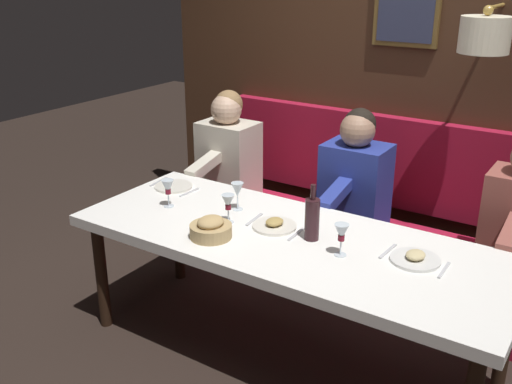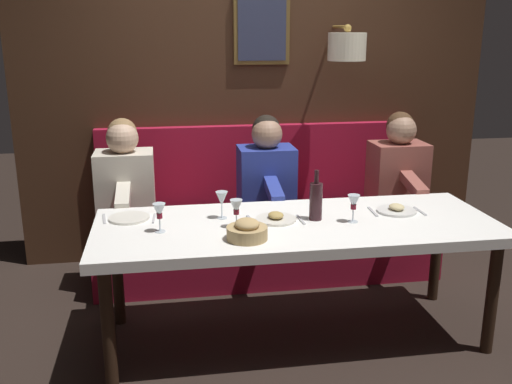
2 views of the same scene
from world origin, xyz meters
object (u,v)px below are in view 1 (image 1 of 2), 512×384
object	(u,v)px
dining_table	(288,247)
wine_glass_1	(228,203)
wine_bottle	(312,218)
bread_bowl	(211,229)
wine_glass_3	(237,191)
diner_near	(355,174)
wine_glass_2	(168,188)
wine_glass_0	(341,234)
diner_middle	(228,149)

from	to	relation	value
dining_table	wine_glass_1	distance (m)	0.40
wine_bottle	bread_bowl	distance (m)	0.53
dining_table	wine_glass_3	distance (m)	0.48
diner_near	wine_glass_1	world-z (taller)	diner_near
wine_glass_3	wine_bottle	distance (m)	0.55
wine_glass_1	wine_bottle	bearing A→B (deg)	-81.94
wine_glass_2	diner_near	bearing A→B (deg)	-39.75
bread_bowl	wine_glass_0	bearing A→B (deg)	-74.02
diner_middle	wine_glass_1	xyz separation A→B (m)	(-0.92, -0.66, 0.04)
wine_glass_0	wine_glass_1	distance (m)	0.68
diner_near	wine_bottle	distance (m)	0.86
wine_glass_1	wine_glass_0	bearing A→B (deg)	-91.07
dining_table	wine_bottle	xyz separation A→B (m)	(0.03, -0.12, 0.18)
dining_table	diner_middle	xyz separation A→B (m)	(0.88, 1.02, 0.14)
wine_bottle	wine_glass_2	bearing A→B (deg)	94.54
wine_bottle	dining_table	bearing A→B (deg)	105.88
wine_glass_0	wine_bottle	bearing A→B (deg)	68.32
diner_near	wine_glass_2	size ratio (longest dim) A/B	4.82
diner_near	bread_bowl	xyz separation A→B (m)	(-1.11, 0.31, -0.03)
wine_glass_0	wine_glass_1	bearing A→B (deg)	88.93
diner_near	wine_bottle	bearing A→B (deg)	-170.50
diner_near	bread_bowl	bearing A→B (deg)	164.66
diner_middle	wine_glass_0	distance (m)	1.64
wine_bottle	bread_bowl	xyz separation A→B (m)	(-0.27, 0.45, -0.07)
diner_near	wine_glass_2	distance (m)	1.20
wine_glass_0	wine_glass_1	xyz separation A→B (m)	(0.01, 0.68, 0.00)
wine_glass_0	wine_glass_2	bearing A→B (deg)	89.55
dining_table	diner_near	bearing A→B (deg)	1.43
diner_middle	wine_glass_3	distance (m)	0.95
wine_glass_2	wine_glass_3	bearing A→B (deg)	-63.31
wine_glass_0	wine_bottle	size ratio (longest dim) A/B	0.55
wine_glass_2	wine_glass_1	bearing A→B (deg)	-89.45
diner_middle	diner_near	bearing A→B (deg)	-90.00
wine_glass_3	wine_bottle	xyz separation A→B (m)	(-0.11, -0.54, -0.00)
diner_near	wine_glass_2	world-z (taller)	diner_near
wine_glass_2	wine_glass_0	bearing A→B (deg)	-90.45
dining_table	wine_glass_1	world-z (taller)	wine_glass_1
wine_bottle	bread_bowl	world-z (taller)	wine_bottle
wine_bottle	wine_glass_0	bearing A→B (deg)	-111.68
diner_near	wine_glass_0	distance (m)	0.99
wine_glass_0	wine_glass_2	size ratio (longest dim) A/B	1.00
diner_middle	wine_glass_1	bearing A→B (deg)	-144.04
dining_table	wine_glass_2	size ratio (longest dim) A/B	14.28
diner_near	wine_glass_3	xyz separation A→B (m)	(-0.74, 0.40, 0.04)
dining_table	wine_glass_1	bearing A→B (deg)	95.37
wine_glass_0	wine_glass_3	world-z (taller)	same
wine_glass_0	wine_glass_3	bearing A→B (deg)	75.59
diner_near	bread_bowl	distance (m)	1.16
wine_glass_1	wine_glass_2	size ratio (longest dim) A/B	1.00
bread_bowl	wine_glass_2	bearing A→B (deg)	67.00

